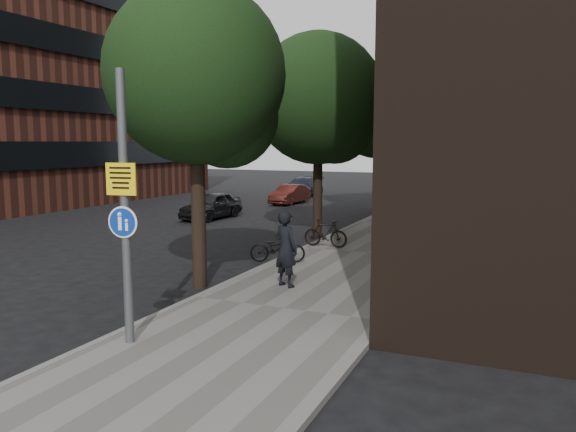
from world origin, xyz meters
The scene contains 15 objects.
ground centered at (0.00, 0.00, 0.00)m, with size 120.00×120.00×0.00m, color black.
sidewalk centered at (0.25, 10.00, 0.06)m, with size 4.50×60.00×0.12m, color slate.
curb_edge centered at (-2.00, 10.00, 0.07)m, with size 0.15×60.00×0.13m, color slate.
street_tree_near centered at (-2.53, 4.64, 5.11)m, with size 4.40×4.40×7.50m.
street_tree_mid centered at (-2.53, 13.14, 5.11)m, with size 5.00×5.00×7.80m.
street_tree_far centered at (-2.53, 22.14, 5.11)m, with size 5.00×5.00×7.80m.
signpost centered at (-1.43, 0.35, 2.53)m, with size 0.55×0.16×4.76m.
pedestrian centered at (-0.45, 5.03, 1.06)m, with size 0.69×0.45×1.89m, color black.
parked_bike_facade_near centered at (1.98, 7.39, 0.55)m, with size 0.57×1.64×0.86m, color black.
parked_bike_facade_far centered at (2.00, 8.56, 0.65)m, with size 0.50×1.77×1.07m, color black.
parked_bike_curb_near centered at (-1.80, 7.49, 0.55)m, with size 0.57×1.63×0.86m, color black.
parked_bike_curb_far centered at (-1.33, 10.39, 0.59)m, with size 0.44×1.56×0.94m, color black.
parked_car_near centered at (-9.08, 15.76, 0.64)m, with size 1.52×3.77×1.28m, color black.
parked_car_mid centered at (-8.23, 23.35, 0.57)m, with size 1.21×3.46×1.14m, color #5A1F19.
parked_car_far centered at (-9.24, 27.82, 0.65)m, with size 1.82×4.47×1.30m, color #1C2032.
Camera 1 is at (4.99, -7.35, 3.65)m, focal length 35.00 mm.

